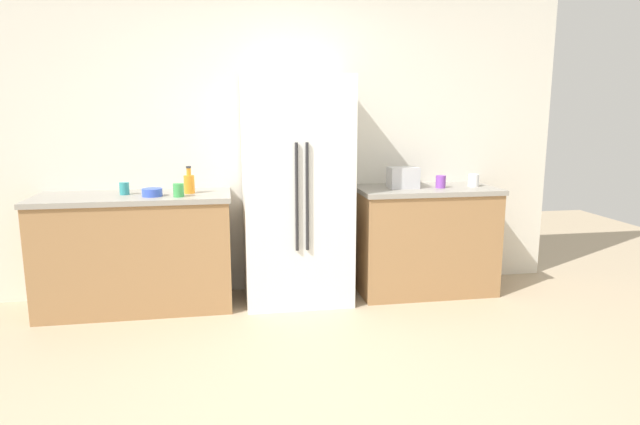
# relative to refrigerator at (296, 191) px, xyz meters

# --- Properties ---
(ground_plane) EXTENTS (9.99, 9.99, 0.00)m
(ground_plane) POSITION_rel_refrigerator_xyz_m (-0.01, -1.67, -0.92)
(ground_plane) COLOR tan
(kitchen_back_panel) EXTENTS (4.86, 0.10, 2.99)m
(kitchen_back_panel) POSITION_rel_refrigerator_xyz_m (-0.01, 0.38, 0.57)
(kitchen_back_panel) COLOR silver
(kitchen_back_panel) RESTS_ON ground_plane
(counter_left) EXTENTS (1.50, 0.62, 0.92)m
(counter_left) POSITION_rel_refrigerator_xyz_m (-1.28, 0.02, -0.46)
(counter_left) COLOR #9E7247
(counter_left) RESTS_ON ground_plane
(counter_right) EXTENTS (1.19, 0.62, 0.92)m
(counter_right) POSITION_rel_refrigerator_xyz_m (1.13, 0.02, -0.46)
(counter_right) COLOR #9E7247
(counter_right) RESTS_ON ground_plane
(refrigerator) EXTENTS (0.86, 0.64, 1.84)m
(refrigerator) POSITION_rel_refrigerator_xyz_m (0.00, 0.00, 0.00)
(refrigerator) COLOR white
(refrigerator) RESTS_ON ground_plane
(toaster) EXTENTS (0.25, 0.17, 0.18)m
(toaster) POSITION_rel_refrigerator_xyz_m (0.91, 0.03, 0.09)
(toaster) COLOR silver
(toaster) RESTS_ON counter_right
(bottle_a) EXTENTS (0.08, 0.08, 0.22)m
(bottle_a) POSITION_rel_refrigerator_xyz_m (-0.85, 0.03, 0.08)
(bottle_a) COLOR orange
(bottle_a) RESTS_ON counter_left
(cup_a) EXTENTS (0.07, 0.07, 0.10)m
(cup_a) POSITION_rel_refrigerator_xyz_m (-1.35, 0.05, 0.05)
(cup_a) COLOR teal
(cup_a) RESTS_ON counter_left
(cup_b) EXTENTS (0.09, 0.09, 0.11)m
(cup_b) POSITION_rel_refrigerator_xyz_m (1.54, 0.01, 0.05)
(cup_b) COLOR white
(cup_b) RESTS_ON counter_right
(cup_c) EXTENTS (0.08, 0.08, 0.10)m
(cup_c) POSITION_rel_refrigerator_xyz_m (-0.92, -0.13, 0.05)
(cup_c) COLOR green
(cup_c) RESTS_ON counter_left
(cup_d) EXTENTS (0.08, 0.08, 0.10)m
(cup_d) POSITION_rel_refrigerator_xyz_m (1.23, -0.02, 0.05)
(cup_d) COLOR purple
(cup_d) RESTS_ON counter_right
(bowl_a) EXTENTS (0.15, 0.15, 0.06)m
(bowl_a) POSITION_rel_refrigerator_xyz_m (-1.13, -0.07, 0.03)
(bowl_a) COLOR blue
(bowl_a) RESTS_ON counter_left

